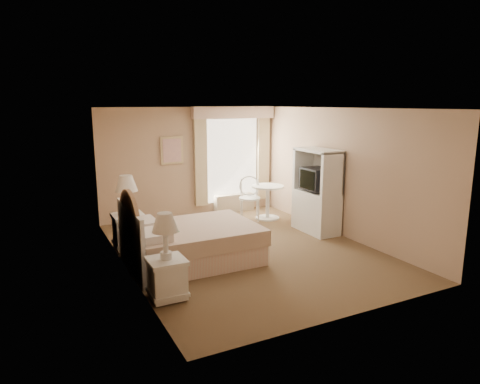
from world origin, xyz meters
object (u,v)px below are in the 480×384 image
bed (188,242)px  armoire (317,198)px  nightstand_far (128,222)px  round_table (268,197)px  cafe_chair (250,194)px  nightstand_near (167,267)px

bed → armoire: (2.94, 0.46, 0.37)m
nightstand_far → armoire: armoire is taller
round_table → armoire: size_ratio=0.45×
cafe_chair → armoire: armoire is taller
nightstand_near → armoire: armoire is taller
bed → cafe_chair: size_ratio=2.13×
round_table → nightstand_far: bearing=-169.2°
nightstand_far → cafe_chair: (2.89, 0.79, 0.07)m
bed → nightstand_near: (-0.72, -1.16, 0.10)m
bed → round_table: 3.10m
nightstand_far → round_table: bearing=10.8°
bed → cafe_chair: bearing=41.5°
nightstand_near → cafe_chair: size_ratio=1.20×
nightstand_near → round_table: nightstand_near is taller
nightstand_near → armoire: bearing=23.9°
bed → round_table: size_ratio=2.72×
nightstand_near → nightstand_far: nightstand_far is taller
nightstand_far → round_table: (3.27, 0.62, 0.01)m
round_table → armoire: armoire is taller
nightstand_near → armoire: size_ratio=0.69×
round_table → armoire: (0.38, -1.30, 0.19)m
round_table → cafe_chair: bearing=156.2°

